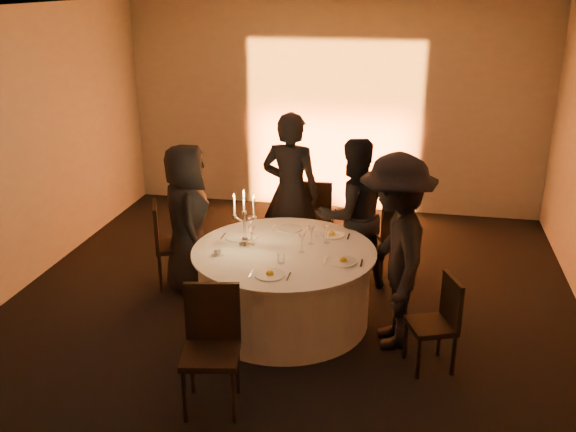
% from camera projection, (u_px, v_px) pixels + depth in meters
% --- Properties ---
extents(floor, '(7.00, 7.00, 0.00)m').
position_uv_depth(floor, '(284.00, 320.00, 6.50)').
color(floor, black).
rests_on(floor, ground).
extents(ceiling, '(7.00, 7.00, 0.00)m').
position_uv_depth(ceiling, '(283.00, 9.00, 5.45)').
color(ceiling, silver).
rests_on(ceiling, wall_back).
extents(wall_back, '(7.00, 0.00, 7.00)m').
position_uv_depth(wall_back, '(333.00, 108.00, 9.19)').
color(wall_back, beige).
rests_on(wall_back, floor).
extents(wall_front, '(7.00, 0.00, 7.00)m').
position_uv_depth(wall_front, '(118.00, 412.00, 2.76)').
color(wall_front, beige).
rests_on(wall_front, floor).
extents(uplighter_fixture, '(0.25, 0.12, 0.10)m').
position_uv_depth(uplighter_fixture, '(328.00, 210.00, 9.42)').
color(uplighter_fixture, black).
rests_on(uplighter_fixture, floor).
extents(banquet_table, '(1.80, 1.80, 0.77)m').
position_uv_depth(banquet_table, '(284.00, 286.00, 6.36)').
color(banquet_table, black).
rests_on(banquet_table, floor).
extents(chair_left, '(0.55, 0.55, 0.96)m').
position_uv_depth(chair_left, '(167.00, 239.00, 7.07)').
color(chair_left, black).
rests_on(chair_left, floor).
extents(chair_back_left, '(0.43, 0.43, 0.96)m').
position_uv_depth(chair_back_left, '(316.00, 212.00, 7.92)').
color(chair_back_left, black).
rests_on(chair_back_left, floor).
extents(chair_back_right, '(0.56, 0.56, 0.93)m').
position_uv_depth(chair_back_right, '(392.00, 229.00, 7.44)').
color(chair_back_right, black).
rests_on(chair_back_right, floor).
extents(chair_right, '(0.49, 0.49, 0.85)m').
position_uv_depth(chair_right, '(439.00, 318.00, 5.56)').
color(chair_right, black).
rests_on(chair_right, floor).
extents(chair_front, '(0.52, 0.52, 1.01)m').
position_uv_depth(chair_front, '(212.00, 339.00, 5.06)').
color(chair_front, black).
rests_on(chair_front, floor).
extents(guest_left, '(0.80, 0.94, 1.64)m').
position_uv_depth(guest_left, '(187.00, 218.00, 6.91)').
color(guest_left, black).
rests_on(guest_left, floor).
extents(guest_back_left, '(0.74, 0.54, 1.88)m').
position_uv_depth(guest_back_left, '(291.00, 193.00, 7.35)').
color(guest_back_left, black).
rests_on(guest_back_left, floor).
extents(guest_back_right, '(1.04, 0.98, 1.70)m').
position_uv_depth(guest_back_right, '(352.00, 215.00, 6.93)').
color(guest_back_right, black).
rests_on(guest_back_right, floor).
extents(guest_right, '(0.89, 1.29, 1.84)m').
position_uv_depth(guest_right, '(395.00, 253.00, 5.79)').
color(guest_right, black).
rests_on(guest_right, floor).
extents(plate_left, '(0.36, 0.28, 0.01)m').
position_uv_depth(plate_left, '(239.00, 237.00, 6.52)').
color(plate_left, white).
rests_on(plate_left, banquet_table).
extents(plate_back_left, '(0.36, 0.26, 0.01)m').
position_uv_depth(plate_back_left, '(290.00, 229.00, 6.74)').
color(plate_back_left, white).
rests_on(plate_back_left, banquet_table).
extents(plate_back_right, '(0.35, 0.25, 0.08)m').
position_uv_depth(plate_back_right, '(332.00, 234.00, 6.56)').
color(plate_back_right, white).
rests_on(plate_back_right, banquet_table).
extents(plate_right, '(0.36, 0.26, 0.08)m').
position_uv_depth(plate_right, '(343.00, 260.00, 5.95)').
color(plate_right, white).
rests_on(plate_right, banquet_table).
extents(plate_front, '(0.36, 0.27, 0.08)m').
position_uv_depth(plate_front, '(270.00, 274.00, 5.69)').
color(plate_front, white).
rests_on(plate_front, banquet_table).
extents(coffee_cup, '(0.11, 0.11, 0.07)m').
position_uv_depth(coffee_cup, '(218.00, 252.00, 6.11)').
color(coffee_cup, white).
rests_on(coffee_cup, banquet_table).
extents(candelabra, '(0.25, 0.12, 0.59)m').
position_uv_depth(candelabra, '(245.00, 227.00, 6.26)').
color(candelabra, silver).
rests_on(candelabra, banquet_table).
extents(wine_glass_a, '(0.07, 0.07, 0.19)m').
position_uv_depth(wine_glass_a, '(251.00, 221.00, 6.57)').
color(wine_glass_a, white).
rests_on(wine_glass_a, banquet_table).
extents(wine_glass_b, '(0.07, 0.07, 0.19)m').
position_uv_depth(wine_glass_b, '(311.00, 231.00, 6.32)').
color(wine_glass_b, white).
rests_on(wine_glass_b, banquet_table).
extents(wine_glass_c, '(0.07, 0.07, 0.19)m').
position_uv_depth(wine_glass_c, '(302.00, 239.00, 6.13)').
color(wine_glass_c, white).
rests_on(wine_glass_c, banquet_table).
extents(wine_glass_d, '(0.07, 0.07, 0.19)m').
position_uv_depth(wine_glass_d, '(327.00, 230.00, 6.34)').
color(wine_glass_d, white).
rests_on(wine_glass_d, banquet_table).
extents(wine_glass_e, '(0.07, 0.07, 0.19)m').
position_uv_depth(wine_glass_e, '(251.00, 231.00, 6.31)').
color(wine_glass_e, white).
rests_on(wine_glass_e, banquet_table).
extents(tumbler_a, '(0.07, 0.07, 0.09)m').
position_uv_depth(tumbler_a, '(281.00, 259.00, 5.92)').
color(tumbler_a, white).
rests_on(tumbler_a, banquet_table).
extents(tumbler_b, '(0.07, 0.07, 0.09)m').
position_uv_depth(tumbler_b, '(327.00, 235.00, 6.48)').
color(tumbler_b, white).
rests_on(tumbler_b, banquet_table).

